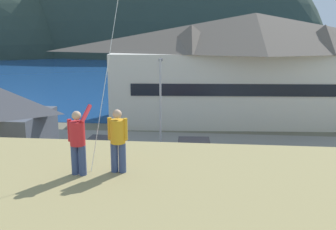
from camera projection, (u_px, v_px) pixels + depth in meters
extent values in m
plane|color=#66604C|center=(153.00, 208.00, 21.03)|extent=(600.00, 600.00, 0.00)
cube|color=gray|center=(163.00, 173.00, 25.87)|extent=(40.00, 20.00, 0.10)
cube|color=navy|center=(194.00, 74.00, 79.26)|extent=(360.00, 84.00, 0.03)
ellipsoid|color=#2D3D33|center=(161.00, 54.00, 134.04)|extent=(106.91, 51.07, 77.84)
cube|color=beige|center=(253.00, 87.00, 39.50)|extent=(27.89, 10.15, 6.93)
cube|color=black|center=(261.00, 90.00, 35.39)|extent=(23.22, 1.75, 1.10)
pyramid|color=#60564C|center=(255.00, 32.00, 38.33)|extent=(29.59, 11.08, 3.69)
pyramid|color=#60564C|center=(191.00, 39.00, 37.23)|extent=(4.82, 4.82, 2.58)
pyramid|color=#60564C|center=(324.00, 39.00, 36.87)|extent=(4.82, 4.82, 2.58)
cube|color=#474C56|center=(3.00, 135.00, 28.84)|extent=(6.42, 5.40, 3.37)
cube|color=#70604C|center=(188.00, 96.00, 52.78)|extent=(3.20, 14.31, 0.70)
cube|color=#23564C|center=(161.00, 96.00, 52.27)|extent=(3.01, 7.70, 0.90)
cube|color=#33665B|center=(161.00, 92.00, 52.16)|extent=(2.92, 7.47, 0.16)
cube|color=silver|center=(160.00, 87.00, 51.47)|extent=(1.86, 2.39, 1.10)
cube|color=silver|center=(216.00, 91.00, 55.75)|extent=(2.67, 8.30, 0.90)
cube|color=white|center=(216.00, 87.00, 55.63)|extent=(2.59, 8.05, 0.16)
cube|color=silver|center=(216.00, 84.00, 54.89)|extent=(1.86, 2.49, 1.10)
cube|color=red|center=(188.00, 200.00, 20.13)|extent=(4.31, 2.08, 0.80)
cube|color=#B11A15|center=(185.00, 186.00, 19.99)|extent=(2.20, 1.74, 0.70)
cube|color=black|center=(185.00, 187.00, 20.00)|extent=(2.25, 1.78, 0.32)
cylinder|color=black|center=(214.00, 218.00, 19.11)|extent=(0.65, 0.26, 0.64)
cylinder|color=black|center=(216.00, 202.00, 20.87)|extent=(0.65, 0.26, 0.64)
cylinder|color=black|center=(158.00, 213.00, 19.56)|extent=(0.65, 0.26, 0.64)
cylinder|color=black|center=(165.00, 198.00, 21.33)|extent=(0.65, 0.26, 0.64)
cube|color=black|center=(106.00, 153.00, 27.45)|extent=(4.29, 2.02, 0.80)
cube|color=black|center=(104.00, 143.00, 27.31)|extent=(2.18, 1.71, 0.70)
cube|color=black|center=(104.00, 143.00, 27.32)|extent=(2.22, 1.74, 0.32)
cylinder|color=black|center=(122.00, 164.00, 26.45)|extent=(0.65, 0.25, 0.64)
cylinder|color=black|center=(129.00, 156.00, 28.22)|extent=(0.65, 0.25, 0.64)
cylinder|color=black|center=(83.00, 162.00, 26.86)|extent=(0.65, 0.25, 0.64)
cylinder|color=black|center=(92.00, 154.00, 28.63)|extent=(0.65, 0.25, 0.64)
cube|color=black|center=(98.00, 181.00, 22.54)|extent=(4.26, 1.94, 0.80)
cube|color=black|center=(100.00, 169.00, 22.36)|extent=(2.15, 1.67, 0.70)
cube|color=black|center=(100.00, 169.00, 22.37)|extent=(2.19, 1.70, 0.32)
cylinder|color=black|center=(79.00, 181.00, 23.61)|extent=(0.65, 0.24, 0.64)
cylinder|color=black|center=(70.00, 194.00, 21.82)|extent=(0.65, 0.24, 0.64)
cylinder|color=black|center=(125.00, 182.00, 23.43)|extent=(0.65, 0.24, 0.64)
cylinder|color=black|center=(119.00, 195.00, 21.64)|extent=(0.65, 0.24, 0.64)
cube|color=black|center=(196.00, 155.00, 27.08)|extent=(4.32, 2.09, 0.80)
cube|color=black|center=(194.00, 145.00, 26.92)|extent=(2.21, 1.74, 0.70)
cube|color=black|center=(194.00, 145.00, 26.92)|extent=(2.25, 1.78, 0.32)
cylinder|color=black|center=(217.00, 166.00, 26.23)|extent=(0.65, 0.26, 0.64)
cylinder|color=black|center=(215.00, 157.00, 28.02)|extent=(0.65, 0.26, 0.64)
cylinder|color=black|center=(176.00, 165.00, 26.31)|extent=(0.65, 0.26, 0.64)
cylinder|color=black|center=(176.00, 156.00, 28.10)|extent=(0.65, 0.26, 0.64)
cube|color=silver|center=(289.00, 197.00, 20.53)|extent=(4.31, 2.08, 0.80)
cube|color=beige|center=(287.00, 183.00, 20.39)|extent=(2.20, 1.74, 0.70)
cube|color=black|center=(287.00, 183.00, 20.40)|extent=(2.25, 1.77, 0.32)
cylinder|color=black|center=(320.00, 214.00, 19.52)|extent=(0.65, 0.26, 0.64)
cylinder|color=black|center=(313.00, 198.00, 21.28)|extent=(0.65, 0.26, 0.64)
cylinder|color=black|center=(263.00, 210.00, 19.96)|extent=(0.65, 0.26, 0.64)
cylinder|color=black|center=(261.00, 195.00, 21.73)|extent=(0.65, 0.26, 0.64)
cylinder|color=black|center=(15.00, 183.00, 23.38)|extent=(0.65, 0.26, 0.64)
cylinder|color=black|center=(1.00, 196.00, 21.59)|extent=(0.65, 0.26, 0.64)
cylinder|color=#ADADB2|center=(160.00, 104.00, 30.52)|extent=(0.16, 0.16, 6.91)
cube|color=#4C4C51|center=(161.00, 60.00, 30.13)|extent=(0.24, 0.70, 0.20)
cylinder|color=#384770|center=(75.00, 159.00, 10.62)|extent=(0.20, 0.20, 0.82)
cylinder|color=#384770|center=(82.00, 160.00, 10.56)|extent=(0.20, 0.20, 0.82)
cylinder|color=red|center=(77.00, 133.00, 10.43)|extent=(0.40, 0.40, 0.64)
sphere|color=tan|center=(76.00, 116.00, 10.33)|extent=(0.24, 0.24, 0.24)
cylinder|color=red|center=(86.00, 114.00, 10.45)|extent=(0.20, 0.57, 0.43)
cylinder|color=red|center=(70.00, 130.00, 10.48)|extent=(0.11, 0.11, 0.60)
cylinder|color=#384770|center=(114.00, 157.00, 10.80)|extent=(0.20, 0.20, 0.82)
cylinder|color=#384770|center=(122.00, 158.00, 10.76)|extent=(0.20, 0.20, 0.82)
cylinder|color=gold|center=(118.00, 131.00, 10.62)|extent=(0.40, 0.40, 0.64)
sphere|color=tan|center=(117.00, 114.00, 10.52)|extent=(0.24, 0.24, 0.24)
cylinder|color=gold|center=(110.00, 129.00, 10.64)|extent=(0.11, 0.11, 0.60)
cylinder|color=gold|center=(126.00, 129.00, 10.57)|extent=(0.11, 0.11, 0.60)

